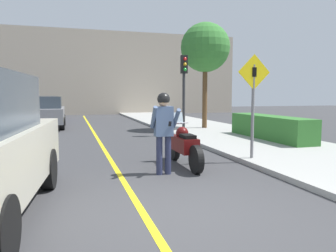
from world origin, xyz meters
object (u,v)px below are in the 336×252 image
(motorcycle, at_px, (184,146))
(crossing_sign, at_px, (253,96))
(person_biker, at_px, (164,124))
(parked_car_blue, at_px, (46,108))
(traffic_light, at_px, (184,79))
(parked_car_grey, at_px, (46,112))
(street_tree, at_px, (205,48))

(motorcycle, xyz_separation_m, crossing_sign, (1.84, -0.13, 1.23))
(person_biker, xyz_separation_m, crossing_sign, (2.56, 0.57, 0.60))
(motorcycle, relative_size, person_biker, 1.26)
(parked_car_blue, bearing_deg, traffic_light, -59.02)
(crossing_sign, bearing_deg, parked_car_blue, 110.73)
(parked_car_grey, distance_m, parked_car_blue, 5.22)
(traffic_light, bearing_deg, motorcycle, -109.22)
(motorcycle, xyz_separation_m, person_biker, (-0.72, -0.69, 0.62))
(motorcycle, relative_size, crossing_sign, 0.86)
(street_tree, xyz_separation_m, parked_car_grey, (-7.70, 3.29, -3.21))
(street_tree, bearing_deg, traffic_light, -132.67)
(traffic_light, bearing_deg, parked_car_blue, 120.98)
(crossing_sign, distance_m, traffic_light, 5.82)
(crossing_sign, height_order, street_tree, street_tree)
(parked_car_grey, bearing_deg, parked_car_blue, 93.70)
(person_biker, xyz_separation_m, parked_car_grey, (-3.23, 11.56, -0.28))
(motorcycle, distance_m, street_tree, 9.17)
(person_biker, distance_m, street_tree, 9.85)
(traffic_light, height_order, parked_car_grey, traffic_light)
(traffic_light, distance_m, parked_car_blue, 12.26)
(crossing_sign, relative_size, parked_car_grey, 0.64)
(crossing_sign, bearing_deg, motorcycle, 176.12)
(traffic_light, relative_size, parked_car_grey, 0.79)
(person_biker, relative_size, street_tree, 0.35)
(crossing_sign, xyz_separation_m, parked_car_blue, (-6.13, 16.20, -0.88))
(traffic_light, height_order, street_tree, street_tree)
(motorcycle, relative_size, parked_car_blue, 0.55)
(motorcycle, bearing_deg, person_biker, -136.14)
(crossing_sign, xyz_separation_m, street_tree, (1.90, 7.71, 2.33))
(crossing_sign, bearing_deg, parked_car_grey, 117.79)
(person_biker, xyz_separation_m, parked_car_blue, (-3.57, 16.76, -0.28))
(parked_car_blue, bearing_deg, crossing_sign, -69.27)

